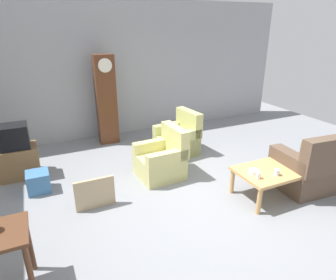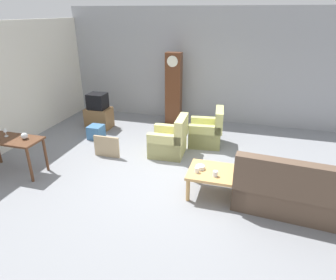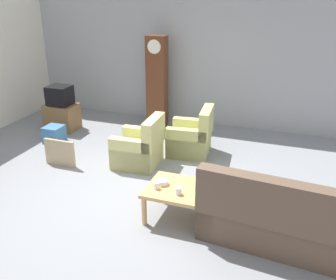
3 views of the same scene
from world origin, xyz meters
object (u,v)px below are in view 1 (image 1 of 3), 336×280
Objects in this scene: tv_stand_cabinet at (19,162)px; bowl_white_stacked at (254,172)px; tv_crt at (14,136)px; armchair_olive_near at (162,160)px; coffee_table_wood at (267,174)px; armchair_olive_far at (178,140)px; couch_floral at (335,164)px; grandfather_clock at (106,100)px; storage_box_blue at (38,182)px; cup_blue_rimmed at (277,172)px; cup_white_porcelain at (258,175)px; framed_picture_leaning at (95,194)px.

tv_stand_cabinet is 4.14m from bowl_white_stacked.
bowl_white_stacked is (3.33, -2.45, -0.28)m from tv_crt.
armchair_olive_near is at bearing 125.04° from bowl_white_stacked.
tv_crt reaches higher than armchair_olive_near.
tv_stand_cabinet is (-3.61, 2.46, -0.12)m from coffee_table_wood.
armchair_olive_far is 2.17m from bowl_white_stacked.
couch_floral reaches higher than armchair_olive_far.
grandfather_clock is 5.47× the size of storage_box_blue.
storage_box_blue is at bearing 150.26° from cup_blue_rimmed.
storage_box_blue is 3.52m from bowl_white_stacked.
tv_stand_cabinet is (-1.91, -0.98, -0.74)m from grandfather_clock.
cup_white_porcelain is (3.30, -2.59, 0.23)m from tv_stand_cabinet.
armchair_olive_far is 5.74× the size of bowl_white_stacked.
coffee_table_wood is at bearing 93.67° from cup_blue_rimmed.
armchair_olive_near is 1.43m from framed_picture_leaning.
grandfather_clock reaches higher than coffee_table_wood.
storage_box_blue is at bearing 130.55° from framed_picture_leaning.
couch_floral is at bearing -27.53° from tv_stand_cabinet.
cup_blue_rimmed is (2.58, -1.02, 0.28)m from framed_picture_leaning.
bowl_white_stacked is (3.33, -2.45, 0.22)m from tv_stand_cabinet.
couch_floral reaches higher than framed_picture_leaning.
coffee_table_wood is (-1.40, 0.15, 0.05)m from couch_floral.
tv_stand_cabinet is 0.78m from storage_box_blue.
armchair_olive_far is 0.45× the size of grandfather_clock.
coffee_table_wood is 1.60× the size of framed_picture_leaning.
cup_blue_rimmed is at bearing -179.32° from couch_floral.
couch_floral reaches higher than coffee_table_wood.
grandfather_clock is at bearing 133.33° from armchair_olive_far.
couch_floral is 13.53× the size of bowl_white_stacked.
framed_picture_leaning is at bearing -147.69° from armchair_olive_far.
grandfather_clock reaches higher than armchair_olive_near.
cup_blue_rimmed is (1.71, -3.61, -0.50)m from grandfather_clock.
armchair_olive_far is 3.13m from tv_stand_cabinet.
couch_floral is at bearing -5.56° from bowl_white_stacked.
couch_floral is 4.52× the size of tv_crt.
tv_crt is 0.99m from storage_box_blue.
cup_blue_rimmed is at bearing -29.74° from storage_box_blue.
coffee_table_wood is (0.49, -2.16, 0.10)m from armchair_olive_far.
couch_floral is 5.67m from tv_crt.
couch_floral is 4.79m from grandfather_clock.
cup_blue_rimmed is at bearing -21.54° from framed_picture_leaning.
tv_crt is 4.92× the size of cup_white_porcelain.
armchair_olive_near is 2.14m from storage_box_blue.
grandfather_clock reaches higher than couch_floral.
armchair_olive_far is 0.96× the size of coffee_table_wood.
cup_blue_rimmed is at bearing -50.98° from armchair_olive_near.
tv_crt is (0.00, 0.00, 0.50)m from tv_stand_cabinet.
grandfather_clock is (-1.70, 3.44, 0.62)m from coffee_table_wood.
cup_white_porcelain reaches higher than storage_box_blue.
tv_stand_cabinet reaches higher than bowl_white_stacked.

